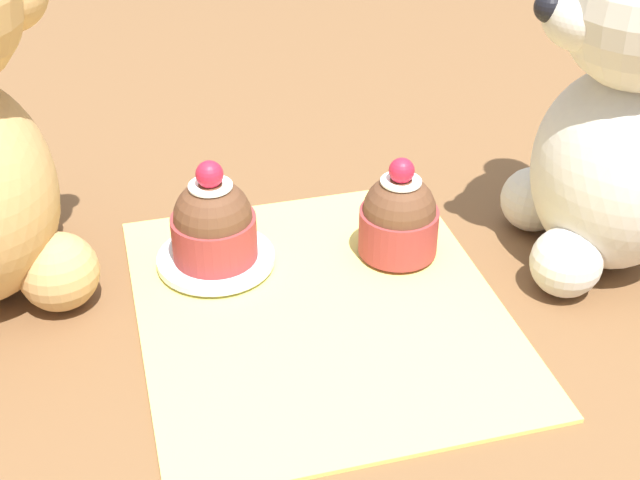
{
  "coord_description": "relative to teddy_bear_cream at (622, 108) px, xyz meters",
  "views": [
    {
      "loc": [
        0.44,
        -0.12,
        0.36
      ],
      "look_at": [
        0.0,
        0.0,
        0.06
      ],
      "focal_mm": 50.0,
      "sensor_mm": 36.0,
      "label": 1
    }
  ],
  "objects": [
    {
      "name": "knitted_placemat",
      "position": [
        0.01,
        -0.2,
        -0.11
      ],
      "size": [
        0.27,
        0.23,
        0.01
      ],
      "primitive_type": "cube",
      "color": "#E0D166",
      "rests_on": "ground_plane"
    },
    {
      "name": "cupcake_near_cream_bear",
      "position": [
        -0.03,
        -0.14,
        -0.08
      ],
      "size": [
        0.06,
        0.06,
        0.07
      ],
      "color": "#993333",
      "rests_on": "knitted_placemat"
    },
    {
      "name": "saucer_plate",
      "position": [
        -0.05,
        -0.26,
        -0.11
      ],
      "size": [
        0.08,
        0.08,
        0.01
      ],
      "primitive_type": "cylinder",
      "color": "silver",
      "rests_on": "knitted_placemat"
    },
    {
      "name": "ground_plane",
      "position": [
        0.01,
        -0.2,
        -0.12
      ],
      "size": [
        4.0,
        4.0,
        0.0
      ],
      "primitive_type": "plane",
      "color": "brown"
    },
    {
      "name": "teddy_bear_cream",
      "position": [
        0.0,
        0.0,
        0.0
      ],
      "size": [
        0.14,
        0.14,
        0.25
      ],
      "rotation": [
        0.0,
        0.0,
        -0.19
      ],
      "color": "beige",
      "rests_on": "ground_plane"
    },
    {
      "name": "cupcake_near_tan_bear",
      "position": [
        -0.05,
        -0.26,
        -0.08
      ],
      "size": [
        0.06,
        0.06,
        0.07
      ],
      "color": "#993333",
      "rests_on": "saucer_plate"
    }
  ]
}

